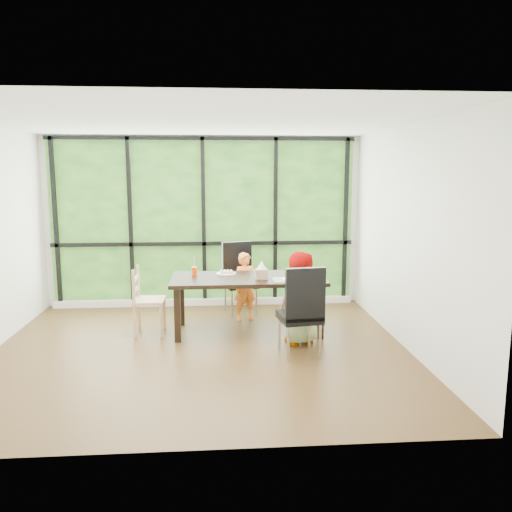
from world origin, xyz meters
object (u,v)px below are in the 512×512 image
(orange_cup, at_px, (194,271))
(child_toddler, at_px, (246,286))
(child_older, at_px, (299,298))
(tissue_box, at_px, (262,274))
(green_cup, at_px, (311,275))
(plate_far, at_px, (226,274))
(chair_end_beech, at_px, (149,301))
(chair_interior_leather, at_px, (300,310))
(plate_near, at_px, (290,279))
(chair_window_leather, at_px, (241,279))
(dining_table, at_px, (248,304))

(orange_cup, bearing_deg, child_toddler, 28.32)
(child_older, relative_size, tissue_box, 7.73)
(child_toddler, bearing_deg, green_cup, -64.28)
(plate_far, height_order, green_cup, green_cup)
(plate_far, bearing_deg, chair_end_beech, -168.73)
(chair_interior_leather, bearing_deg, child_older, -105.88)
(child_toddler, height_order, orange_cup, child_toddler)
(plate_near, distance_m, tissue_box, 0.38)
(chair_window_leather, height_order, tissue_box, chair_window_leather)
(dining_table, distance_m, orange_cup, 0.85)
(chair_interior_leather, height_order, green_cup, chair_interior_leather)
(chair_interior_leather, bearing_deg, dining_table, -68.34)
(green_cup, relative_size, tissue_box, 0.83)
(orange_cup, distance_m, green_cup, 1.58)
(child_older, distance_m, green_cup, 0.41)
(chair_window_leather, bearing_deg, dining_table, -100.34)
(green_cup, bearing_deg, chair_window_leather, 126.68)
(chair_interior_leather, xyz_separation_m, chair_end_beech, (-1.86, 0.95, -0.09))
(chair_interior_leather, relative_size, child_toddler, 1.09)
(chair_window_leather, height_order, child_older, child_older)
(plate_far, height_order, orange_cup, orange_cup)
(plate_near, bearing_deg, child_older, -79.53)
(child_older, distance_m, plate_far, 1.17)
(chair_end_beech, bearing_deg, green_cup, -96.56)
(child_older, xyz_separation_m, tissue_box, (-0.43, 0.40, 0.23))
(dining_table, distance_m, green_cup, 0.95)
(dining_table, distance_m, tissue_box, 0.49)
(plate_near, xyz_separation_m, green_cup, (0.26, -0.05, 0.06))
(chair_end_beech, relative_size, plate_far, 3.28)
(chair_interior_leather, distance_m, green_cup, 0.78)
(child_older, relative_size, orange_cup, 10.25)
(child_older, bearing_deg, green_cup, -147.57)
(chair_end_beech, bearing_deg, child_toddler, -66.71)
(child_older, xyz_separation_m, orange_cup, (-1.32, 0.69, 0.22))
(tissue_box, bearing_deg, plate_near, -12.72)
(tissue_box, bearing_deg, chair_interior_leather, -65.40)
(plate_far, bearing_deg, orange_cup, -174.24)
(dining_table, bearing_deg, child_older, -41.02)
(plate_far, bearing_deg, child_older, -39.81)
(chair_interior_leather, distance_m, child_older, 0.42)
(orange_cup, height_order, tissue_box, tissue_box)
(child_toddler, distance_m, plate_far, 0.52)
(child_older, xyz_separation_m, green_cup, (0.20, 0.27, 0.23))
(chair_end_beech, height_order, tissue_box, chair_end_beech)
(child_toddler, distance_m, plate_near, 0.97)
(dining_table, height_order, chair_interior_leather, chair_interior_leather)
(child_older, relative_size, plate_far, 4.26)
(green_cup, bearing_deg, orange_cup, 164.32)
(green_cup, bearing_deg, child_toddler, 134.62)
(chair_interior_leather, xyz_separation_m, tissue_box, (-0.38, 0.82, 0.27))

